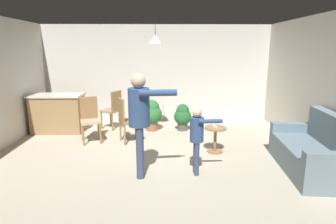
# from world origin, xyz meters

# --- Properties ---
(ground) EXTENTS (7.68, 7.68, 0.00)m
(ground) POSITION_xyz_m (0.00, 0.00, 0.00)
(ground) COLOR #B2A893
(wall_back) EXTENTS (6.40, 0.10, 2.70)m
(wall_back) POSITION_xyz_m (0.00, 3.20, 1.35)
(wall_back) COLOR beige
(wall_back) RESTS_ON ground
(wall_right) EXTENTS (0.10, 6.40, 2.70)m
(wall_right) POSITION_xyz_m (3.20, 0.00, 1.35)
(wall_right) COLOR beige
(wall_right) RESTS_ON ground
(couch_floral) EXTENTS (1.02, 1.87, 1.00)m
(couch_floral) POSITION_xyz_m (2.70, -0.42, 0.33)
(couch_floral) COLOR slate
(couch_floral) RESTS_ON ground
(kitchen_counter) EXTENTS (1.26, 0.66, 0.95)m
(kitchen_counter) POSITION_xyz_m (-2.45, 2.01, 0.48)
(kitchen_counter) COLOR #99754C
(kitchen_counter) RESTS_ON ground
(side_table_by_couch) EXTENTS (0.44, 0.44, 0.52)m
(side_table_by_couch) POSITION_xyz_m (1.21, 0.51, 0.33)
(side_table_by_couch) COLOR olive
(side_table_by_couch) RESTS_ON ground
(person_adult) EXTENTS (0.85, 0.49, 1.68)m
(person_adult) POSITION_xyz_m (-0.20, -0.55, 1.04)
(person_adult) COLOR #384260
(person_adult) RESTS_ON ground
(person_child) EXTENTS (0.59, 0.33, 1.12)m
(person_child) POSITION_xyz_m (0.72, -0.50, 0.70)
(person_child) COLOR #384260
(person_child) RESTS_ON ground
(dining_chair_by_counter) EXTENTS (0.55, 0.55, 1.00)m
(dining_chair_by_counter) POSITION_xyz_m (-0.63, 1.16, 0.55)
(dining_chair_by_counter) COLOR olive
(dining_chair_by_counter) RESTS_ON ground
(dining_chair_near_wall) EXTENTS (0.53, 0.53, 1.00)m
(dining_chair_near_wall) POSITION_xyz_m (-1.46, 1.25, 0.55)
(dining_chair_near_wall) COLOR olive
(dining_chair_near_wall) RESTS_ON ground
(dining_chair_centre_back) EXTENTS (0.57, 0.57, 1.00)m
(dining_chair_centre_back) POSITION_xyz_m (-1.12, 2.28, 0.55)
(dining_chair_centre_back) COLOR olive
(dining_chair_centre_back) RESTS_ON ground
(potted_plant_corner) EXTENTS (0.44, 0.44, 0.68)m
(potted_plant_corner) POSITION_xyz_m (0.67, 2.10, 0.38)
(potted_plant_corner) COLOR #4C4742
(potted_plant_corner) RESTS_ON ground
(potted_plant_by_wall) EXTENTS (0.51, 0.51, 0.79)m
(potted_plant_by_wall) POSITION_xyz_m (-0.12, 2.12, 0.43)
(potted_plant_by_wall) COLOR brown
(potted_plant_by_wall) RESTS_ON ground
(spare_remote_on_table) EXTENTS (0.09, 0.13, 0.04)m
(spare_remote_on_table) POSITION_xyz_m (1.19, 0.49, 0.54)
(spare_remote_on_table) COLOR white
(spare_remote_on_table) RESTS_ON side_table_by_couch
(ceiling_light_pendant) EXTENTS (0.32, 0.32, 0.55)m
(ceiling_light_pendant) POSITION_xyz_m (0.00, 1.58, 2.25)
(ceiling_light_pendant) COLOR silver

